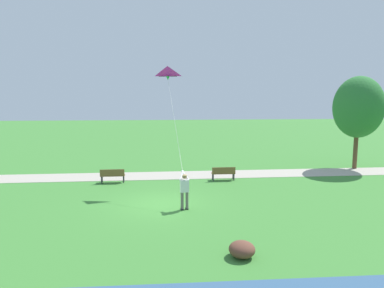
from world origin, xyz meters
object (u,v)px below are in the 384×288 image
park_bench_near_walkway (112,175)px  lakeside_shrub (242,249)px  flying_kite (168,74)px  park_bench_far_walkway (223,172)px  person_kite_flyer (184,188)px  tree_lakeside_near (358,107)px

park_bench_near_walkway → lakeside_shrub: bearing=28.7°
flying_kite → lakeside_shrub: flying_kite is taller
park_bench_far_walkway → park_bench_near_walkway: bearing=-89.2°
park_bench_far_walkway → lakeside_shrub: bearing=-6.2°
park_bench_near_walkway → park_bench_far_walkway: 7.00m
flying_kite → lakeside_shrub: bearing=14.4°
park_bench_far_walkway → lakeside_shrub: size_ratio=1.64×
lakeside_shrub → park_bench_near_walkway: bearing=-151.3°
person_kite_flyer → park_bench_far_walkway: size_ratio=1.21×
tree_lakeside_near → lakeside_shrub: (13.66, -11.51, -4.27)m
flying_kite → park_bench_near_walkway: 7.18m
lakeside_shrub → person_kite_flyer: bearing=-162.3°
flying_kite → person_kite_flyer: bearing=10.0°
person_kite_flyer → park_bench_far_walkway: (-5.60, 2.82, -0.54)m
park_bench_near_walkway → lakeside_shrub: size_ratio=1.64×
lakeside_shrub → tree_lakeside_near: bearing=139.9°
tree_lakeside_near → flying_kite: bearing=-72.1°
park_bench_near_walkway → park_bench_far_walkway: same height
person_kite_flyer → tree_lakeside_near: (-8.49, 13.16, 3.50)m
park_bench_near_walkway → flying_kite: bearing=66.9°
person_kite_flyer → flying_kite: size_ratio=0.34×
flying_kite → park_bench_near_walkway: (-1.48, -3.48, -6.11)m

